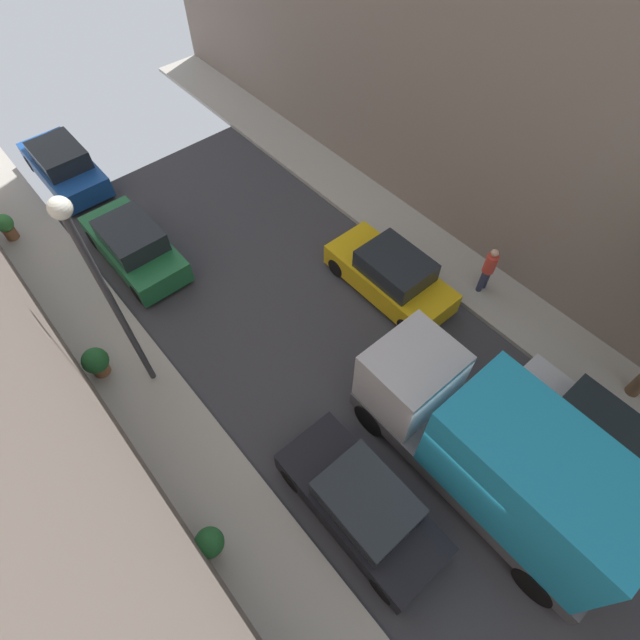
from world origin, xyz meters
TOP-DOWN VIEW (x-y plane):
  - ground at (0.00, 0.00)m, footprint 32.00×32.00m
  - sidewalk_left at (-5.00, 0.00)m, footprint 2.00×44.00m
  - sidewalk_right at (5.00, 0.00)m, footprint 2.00×44.00m
  - parked_car_left_2 at (-2.70, 0.88)m, footprint 1.78×4.20m
  - parked_car_left_3 at (-2.70, 11.60)m, footprint 1.78×4.20m
  - parked_car_left_4 at (-2.70, 16.99)m, footprint 1.78×4.20m
  - parked_car_right_1 at (2.70, -1.50)m, footprint 1.78×4.20m
  - parked_car_right_2 at (2.70, 5.29)m, footprint 1.78×4.20m
  - delivery_truck at (0.00, -0.46)m, footprint 2.26×6.60m
  - pedestrian at (4.88, 3.37)m, footprint 0.40×0.36m
  - potted_plant_2 at (-5.60, 8.36)m, footprint 0.72×0.72m
  - potted_plant_3 at (-5.52, 15.26)m, footprint 0.60×0.60m
  - potted_plant_5 at (-5.79, 2.45)m, footprint 0.66×0.66m
  - lamp_post at (-4.60, 7.30)m, footprint 0.44×0.44m

SIDE VIEW (x-z plane):
  - ground at x=0.00m, z-range 0.00..0.00m
  - sidewalk_left at x=-5.00m, z-range 0.00..0.15m
  - sidewalk_right at x=5.00m, z-range 0.00..0.15m
  - potted_plant_5 at x=-5.79m, z-range 0.20..1.11m
  - potted_plant_2 at x=-5.60m, z-range 0.20..1.14m
  - potted_plant_3 at x=-5.52m, z-range 0.22..1.18m
  - parked_car_left_2 at x=-2.70m, z-range -0.06..1.50m
  - parked_car_left_3 at x=-2.70m, z-range -0.06..1.50m
  - parked_car_left_4 at x=-2.70m, z-range -0.06..1.50m
  - parked_car_right_1 at x=2.70m, z-range -0.06..1.50m
  - parked_car_right_2 at x=2.70m, z-range -0.06..1.50m
  - pedestrian at x=4.88m, z-range 0.21..1.93m
  - delivery_truck at x=0.00m, z-range 0.10..3.48m
  - lamp_post at x=-4.60m, z-range 1.07..7.42m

